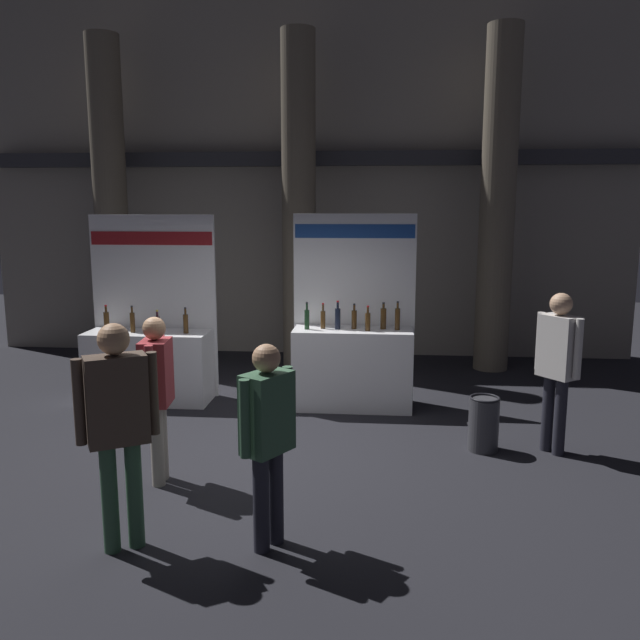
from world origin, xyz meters
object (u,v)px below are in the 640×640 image
exhibitor_booth_0 (150,357)px  trash_bin (484,424)px  exhibitor_booth_1 (353,359)px  visitor_3 (558,359)px  visitor_2 (118,416)px  visitor_1 (267,429)px  visitor_0 (157,385)px

exhibitor_booth_0 → trash_bin: exhibitor_booth_0 is taller
exhibitor_booth_0 → exhibitor_booth_1: size_ratio=0.99×
trash_bin → visitor_3: (0.73, 0.00, 0.73)m
trash_bin → visitor_3: bearing=0.1°
exhibitor_booth_0 → visitor_2: 3.99m
exhibitor_booth_0 → visitor_1: size_ratio=1.56×
visitor_1 → visitor_2: size_ratio=0.91×
visitor_1 → visitor_2: visitor_2 is taller
trash_bin → visitor_0: visitor_0 is taller
exhibitor_booth_1 → trash_bin: bearing=-44.2°
exhibitor_booth_1 → visitor_2: bearing=-113.0°
trash_bin → visitor_1: visitor_1 is taller
exhibitor_booth_1 → visitor_3: size_ratio=1.46×
exhibitor_booth_0 → exhibitor_booth_1: exhibitor_booth_1 is taller
exhibitor_booth_1 → trash_bin: size_ratio=4.21×
exhibitor_booth_1 → visitor_0: (-1.74, -2.55, 0.32)m
visitor_0 → visitor_1: 1.65m
exhibitor_booth_1 → visitor_0: 3.10m
exhibitor_booth_1 → visitor_1: size_ratio=1.57×
trash_bin → exhibitor_booth_0: bearing=161.0°
visitor_1 → visitor_2: bearing=-50.9°
exhibitor_booth_0 → visitor_1: bearing=-58.4°
visitor_0 → visitor_3: (3.94, 1.12, 0.08)m
trash_bin → visitor_0: size_ratio=0.37×
exhibitor_booth_1 → visitor_3: 2.66m
visitor_0 → visitor_2: visitor_2 is taller
visitor_0 → visitor_1: size_ratio=1.00×
visitor_0 → visitor_3: visitor_3 is taller
trash_bin → visitor_2: 3.94m
visitor_2 → trash_bin: bearing=6.7°
trash_bin → visitor_0: (-3.21, -1.12, 0.66)m
visitor_1 → visitor_0: bearing=-99.0°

